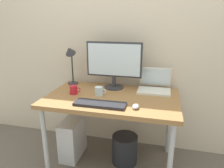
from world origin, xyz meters
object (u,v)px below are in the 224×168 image
mouse (136,106)px  computer_tower (73,138)px  monitor (114,62)px  glass_cup (99,91)px  coffee_mug (74,90)px  desk (112,103)px  keyboard (100,104)px  laptop (154,85)px  desk_lamp (70,57)px  wastebasket (125,149)px

mouse → computer_tower: size_ratio=0.21×
monitor → mouse: 0.61m
glass_cup → mouse: bearing=-30.0°
coffee_mug → glass_cup: bearing=4.9°
desk → glass_cup: 0.17m
monitor → glass_cup: 0.35m
mouse → glass_cup: size_ratio=0.80×
monitor → coffee_mug: bearing=-140.6°
mouse → computer_tower: mouse is taller
keyboard → laptop: bearing=49.8°
monitor → glass_cup: bearing=-108.5°
desk_lamp → mouse: (0.77, -0.47, -0.30)m
laptop → desk_lamp: (-0.90, -0.02, 0.26)m
keyboard → coffee_mug: 0.39m
monitor → laptop: 0.47m
desk → monitor: (-0.04, 0.24, 0.34)m
coffee_mug → computer_tower: size_ratio=0.26×
monitor → glass_cup: size_ratio=5.12×
keyboard → desk: bearing=79.0°
desk → wastebasket: desk is taller
mouse → glass_cup: glass_cup is taller
desk → computer_tower: size_ratio=2.94×
desk → keyboard: 0.25m
monitor → desk_lamp: (-0.48, 0.00, 0.04)m
laptop → mouse: 0.51m
laptop → wastebasket: size_ratio=1.07×
glass_cup → computer_tower: size_ratio=0.27×
laptop → desk_lamp: bearing=-178.8°
monitor → desk_lamp: size_ratio=1.29×
computer_tower → monitor: bearing=30.4°
desk → keyboard: keyboard is taller
desk_lamp → coffee_mug: 0.41m
keyboard → wastebasket: (0.17, 0.27, -0.60)m
monitor → wastebasket: monitor is taller
mouse → glass_cup: bearing=150.0°
desk_lamp → coffee_mug: size_ratio=4.07×
desk_lamp → mouse: desk_lamp is taller
desk_lamp → monitor: bearing=-0.1°
coffee_mug → wastebasket: size_ratio=0.36×
computer_tower → wastebasket: 0.57m
laptop → glass_cup: size_ratio=2.86×
glass_cup → laptop: bearing=28.4°
desk_lamp → computer_tower: (0.08, -0.23, -0.84)m
computer_tower → glass_cup: bearing=-3.6°
desk → monitor: monitor is taller
coffee_mug → wastebasket: coffee_mug is taller
desk → desk_lamp: (-0.52, 0.25, 0.38)m
desk_lamp → wastebasket: bearing=-18.0°
desk_lamp → computer_tower: bearing=-71.1°
desk_lamp → keyboard: size_ratio=1.01×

